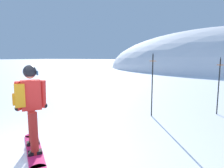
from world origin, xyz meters
name	(u,v)px	position (x,y,z in m)	size (l,w,h in m)	color
snowboarder_main	(30,106)	(-0.39, 0.74, 0.92)	(1.53, 1.21, 1.71)	#D11E5B
piste_marker_near	(219,82)	(2.92, 5.34, 1.07)	(0.20, 0.20, 1.88)	black
piste_marker_far	(152,80)	(1.07, 4.15, 1.14)	(0.20, 0.20, 2.00)	black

